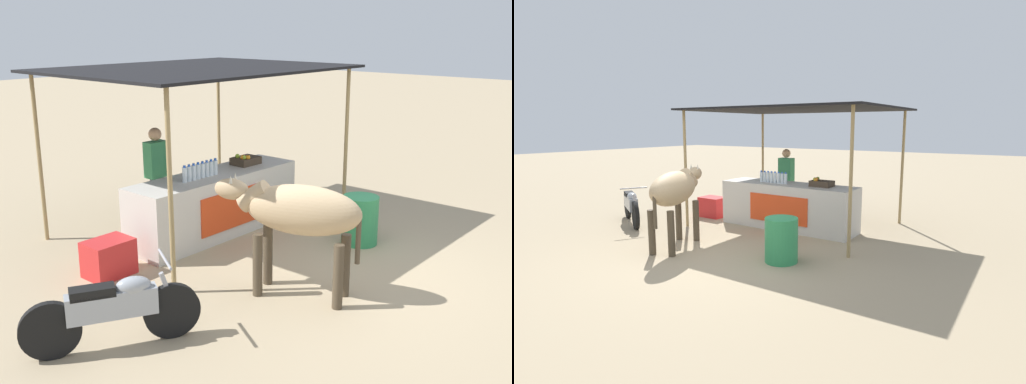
% 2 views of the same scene
% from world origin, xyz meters
% --- Properties ---
extents(ground_plane, '(60.00, 60.00, 0.00)m').
position_xyz_m(ground_plane, '(0.00, 0.00, 0.00)').
color(ground_plane, tan).
extents(stall_counter, '(3.00, 0.82, 0.96)m').
position_xyz_m(stall_counter, '(0.00, 2.20, 0.48)').
color(stall_counter, beige).
rests_on(stall_counter, ground).
extents(stall_awning, '(4.20, 3.20, 2.54)m').
position_xyz_m(stall_awning, '(0.00, 2.50, 2.44)').
color(stall_awning, black).
rests_on(stall_awning, ground).
extents(water_bottle_row, '(0.70, 0.07, 0.25)m').
position_xyz_m(water_bottle_row, '(-0.35, 2.15, 1.07)').
color(water_bottle_row, silver).
rests_on(water_bottle_row, stall_counter).
extents(fruit_crate, '(0.44, 0.32, 0.18)m').
position_xyz_m(fruit_crate, '(0.76, 2.24, 1.03)').
color(fruit_crate, '#3F3326').
rests_on(fruit_crate, stall_counter).
extents(vendor_behind_counter, '(0.34, 0.22, 1.65)m').
position_xyz_m(vendor_behind_counter, '(-0.52, 2.95, 0.85)').
color(vendor_behind_counter, '#383842').
rests_on(vendor_behind_counter, ground).
extents(cooler_box, '(0.60, 0.44, 0.48)m').
position_xyz_m(cooler_box, '(-2.08, 2.10, 0.24)').
color(cooler_box, red).
rests_on(cooler_box, ground).
extents(water_barrel, '(0.54, 0.54, 0.73)m').
position_xyz_m(water_barrel, '(1.07, 0.25, 0.36)').
color(water_barrel, '#2D8C51').
rests_on(water_barrel, ground).
extents(cow, '(0.96, 1.83, 1.44)m').
position_xyz_m(cow, '(-0.96, -0.09, 1.03)').
color(cow, tan).
rests_on(cow, ground).
extents(motorcycle_parked, '(1.62, 0.98, 0.90)m').
position_xyz_m(motorcycle_parked, '(-3.13, 0.54, 0.43)').
color(motorcycle_parked, black).
rests_on(motorcycle_parked, ground).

